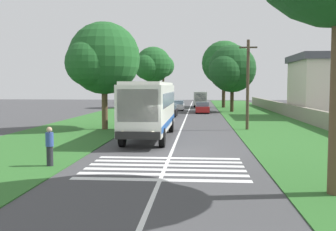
{
  "coord_description": "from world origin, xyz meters",
  "views": [
    {
      "loc": [
        -20.61,
        -1.42,
        3.48
      ],
      "look_at": [
        4.63,
        0.54,
        1.6
      ],
      "focal_mm": 42.51,
      "sensor_mm": 36.0,
      "label": 1
    }
  ],
  "objects_px": {
    "roadside_tree_right_1": "(231,70)",
    "utility_pole": "(248,83)",
    "roadside_tree_left_0": "(163,67)",
    "trailing_car_2": "(178,106)",
    "trailing_minibus_0": "(200,98)",
    "coach_bus": "(150,106)",
    "trailing_car_0": "(169,111)",
    "roadside_tree_left_2": "(152,66)",
    "roadside_tree_left_1": "(103,60)",
    "pedestrian": "(50,146)",
    "trailing_car_1": "(202,108)",
    "roadside_tree_right_0": "(223,64)"
  },
  "relations": [
    {
      "from": "trailing_car_2",
      "to": "utility_pole",
      "type": "height_order",
      "value": "utility_pole"
    },
    {
      "from": "utility_pole",
      "to": "trailing_car_2",
      "type": "bearing_deg",
      "value": 15.13
    },
    {
      "from": "coach_bus",
      "to": "trailing_car_2",
      "type": "distance_m",
      "value": 30.99
    },
    {
      "from": "pedestrian",
      "to": "roadside_tree_right_1",
      "type": "bearing_deg",
      "value": -15.89
    },
    {
      "from": "trailing_car_0",
      "to": "trailing_minibus_0",
      "type": "xyz_separation_m",
      "value": [
        21.09,
        -3.64,
        0.88
      ]
    },
    {
      "from": "roadside_tree_left_0",
      "to": "utility_pole",
      "type": "distance_m",
      "value": 52.74
    },
    {
      "from": "trailing_minibus_0",
      "to": "utility_pole",
      "type": "bearing_deg",
      "value": -174.08
    },
    {
      "from": "roadside_tree_left_0",
      "to": "utility_pole",
      "type": "height_order",
      "value": "roadside_tree_left_0"
    },
    {
      "from": "roadside_tree_left_1",
      "to": "utility_pole",
      "type": "height_order",
      "value": "roadside_tree_left_1"
    },
    {
      "from": "trailing_minibus_0",
      "to": "roadside_tree_right_1",
      "type": "relative_size",
      "value": 0.67
    },
    {
      "from": "coach_bus",
      "to": "trailing_car_0",
      "type": "relative_size",
      "value": 2.6
    },
    {
      "from": "trailing_car_0",
      "to": "roadside_tree_right_1",
      "type": "distance_m",
      "value": 12.46
    },
    {
      "from": "coach_bus",
      "to": "trailing_minibus_0",
      "type": "bearing_deg",
      "value": -4.91
    },
    {
      "from": "roadside_tree_left_2",
      "to": "coach_bus",
      "type": "bearing_deg",
      "value": -173.46
    },
    {
      "from": "roadside_tree_left_0",
      "to": "roadside_tree_left_1",
      "type": "bearing_deg",
      "value": 179.99
    },
    {
      "from": "coach_bus",
      "to": "roadside_tree_left_2",
      "type": "distance_m",
      "value": 37.53
    },
    {
      "from": "roadside_tree_left_1",
      "to": "roadside_tree_right_1",
      "type": "distance_m",
      "value": 25.66
    },
    {
      "from": "trailing_car_0",
      "to": "roadside_tree_left_2",
      "type": "distance_m",
      "value": 19.3
    },
    {
      "from": "coach_bus",
      "to": "trailing_car_0",
      "type": "bearing_deg",
      "value": 0.56
    },
    {
      "from": "roadside_tree_left_0",
      "to": "roadside_tree_left_2",
      "type": "bearing_deg",
      "value": -179.58
    },
    {
      "from": "trailing_car_1",
      "to": "roadside_tree_left_0",
      "type": "distance_m",
      "value": 33.32
    },
    {
      "from": "trailing_car_2",
      "to": "pedestrian",
      "type": "bearing_deg",
      "value": 175.28
    },
    {
      "from": "trailing_car_0",
      "to": "utility_pole",
      "type": "bearing_deg",
      "value": -152.02
    },
    {
      "from": "roadside_tree_left_0",
      "to": "roadside_tree_right_1",
      "type": "height_order",
      "value": "roadside_tree_left_0"
    },
    {
      "from": "roadside_tree_left_0",
      "to": "coach_bus",
      "type": "bearing_deg",
      "value": -175.58
    },
    {
      "from": "roadside_tree_left_2",
      "to": "pedestrian",
      "type": "relative_size",
      "value": 5.73
    },
    {
      "from": "trailing_car_0",
      "to": "trailing_car_1",
      "type": "bearing_deg",
      "value": -32.44
    },
    {
      "from": "trailing_car_2",
      "to": "trailing_minibus_0",
      "type": "bearing_deg",
      "value": -19.45
    },
    {
      "from": "coach_bus",
      "to": "pedestrian",
      "type": "xyz_separation_m",
      "value": [
        -9.75,
        3.18,
        -1.24
      ]
    },
    {
      "from": "trailing_car_1",
      "to": "roadside_tree_left_2",
      "type": "xyz_separation_m",
      "value": [
        11.76,
        7.94,
        6.05
      ]
    },
    {
      "from": "coach_bus",
      "to": "trailing_minibus_0",
      "type": "height_order",
      "value": "coach_bus"
    },
    {
      "from": "roadside_tree_left_1",
      "to": "pedestrian",
      "type": "xyz_separation_m",
      "value": [
        -14.66,
        -1.22,
        -4.61
      ]
    },
    {
      "from": "roadside_tree_left_0",
      "to": "roadside_tree_left_2",
      "type": "height_order",
      "value": "roadside_tree_left_0"
    },
    {
      "from": "roadside_tree_right_1",
      "to": "pedestrian",
      "type": "relative_size",
      "value": 5.28
    },
    {
      "from": "pedestrian",
      "to": "coach_bus",
      "type": "bearing_deg",
      "value": -18.06
    },
    {
      "from": "roadside_tree_right_0",
      "to": "utility_pole",
      "type": "bearing_deg",
      "value": -179.97
    },
    {
      "from": "roadside_tree_left_1",
      "to": "roadside_tree_left_2",
      "type": "distance_m",
      "value": 32.13
    },
    {
      "from": "roadside_tree_left_2",
      "to": "roadside_tree_right_1",
      "type": "distance_m",
      "value": 15.04
    },
    {
      "from": "trailing_car_1",
      "to": "utility_pole",
      "type": "height_order",
      "value": "utility_pole"
    },
    {
      "from": "roadside_tree_left_0",
      "to": "roadside_tree_left_2",
      "type": "distance_m",
      "value": 19.85
    },
    {
      "from": "trailing_car_1",
      "to": "utility_pole",
      "type": "bearing_deg",
      "value": -170.34
    },
    {
      "from": "trailing_car_1",
      "to": "roadside_tree_left_1",
      "type": "bearing_deg",
      "value": 158.3
    },
    {
      "from": "trailing_car_1",
      "to": "pedestrian",
      "type": "height_order",
      "value": "pedestrian"
    },
    {
      "from": "roadside_tree_right_1",
      "to": "utility_pole",
      "type": "height_order",
      "value": "roadside_tree_right_1"
    },
    {
      "from": "trailing_car_2",
      "to": "trailing_car_0",
      "type": "bearing_deg",
      "value": 178.22
    },
    {
      "from": "trailing_minibus_0",
      "to": "roadside_tree_right_0",
      "type": "height_order",
      "value": "roadside_tree_right_0"
    },
    {
      "from": "pedestrian",
      "to": "trailing_car_0",
      "type": "bearing_deg",
      "value": -5.91
    },
    {
      "from": "roadside_tree_left_0",
      "to": "roadside_tree_left_2",
      "type": "xyz_separation_m",
      "value": [
        -19.84,
        -0.15,
        -0.75
      ]
    },
    {
      "from": "roadside_tree_left_1",
      "to": "pedestrian",
      "type": "distance_m",
      "value": 15.41
    },
    {
      "from": "trailing_car_0",
      "to": "trailing_minibus_0",
      "type": "relative_size",
      "value": 0.72
    }
  ]
}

